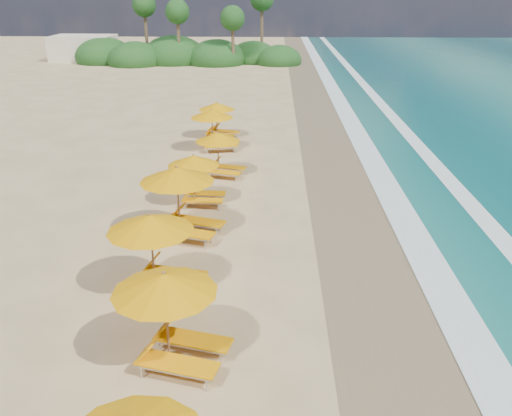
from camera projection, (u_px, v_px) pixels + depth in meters
name	position (u px, v px, depth m)	size (l,w,h in m)	color
ground	(256.00, 240.00, 18.43)	(160.00, 160.00, 0.00)	#D3B37C
wet_sand	(373.00, 242.00, 18.30)	(4.00, 160.00, 0.01)	olive
surf_foam	(452.00, 242.00, 18.20)	(4.00, 160.00, 0.01)	white
station_2	(174.00, 314.00, 11.91)	(2.97, 2.87, 2.40)	olive
station_3	(158.00, 249.00, 14.80)	(2.94, 2.81, 2.44)	olive
station_4	(183.00, 198.00, 18.17)	(3.24, 3.14, 2.58)	olive
station_5	(198.00, 177.00, 21.03)	(2.29, 2.13, 2.09)	olive
station_6	(221.00, 151.00, 24.24)	(2.59, 2.50, 2.09)	olive
station_7	(216.00, 127.00, 28.03)	(2.78, 2.67, 2.28)	olive
station_8	(219.00, 118.00, 30.40)	(2.69, 2.64, 2.10)	olive
treeline	(182.00, 54.00, 60.38)	(25.80, 8.80, 9.74)	#163D14
beach_building	(84.00, 48.00, 62.91)	(7.00, 5.00, 2.80)	beige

